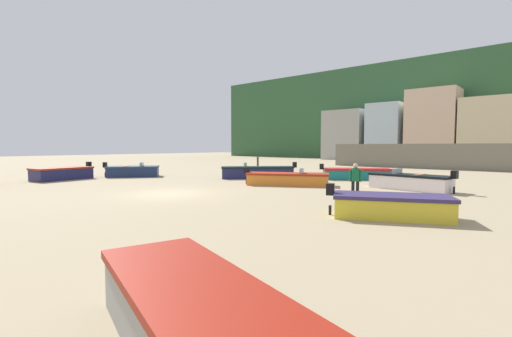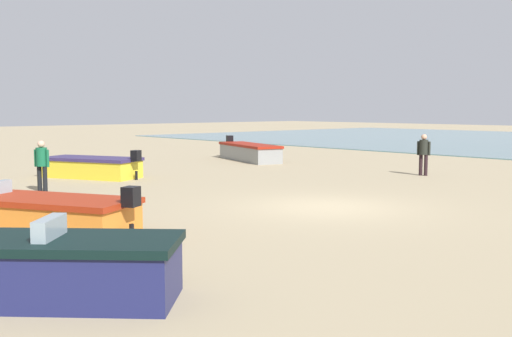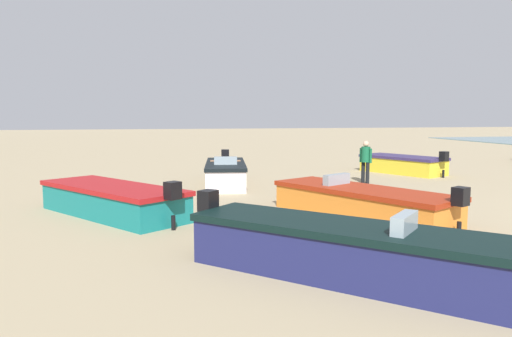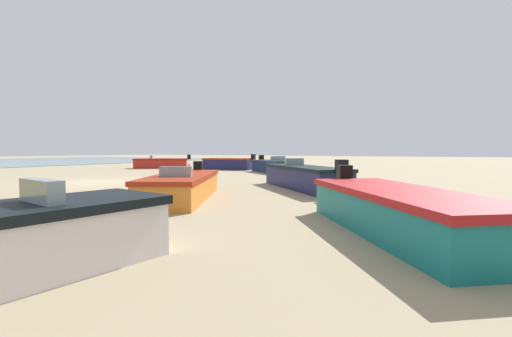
{
  "view_description": "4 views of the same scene",
  "coord_description": "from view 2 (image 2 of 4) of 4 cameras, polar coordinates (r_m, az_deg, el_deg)",
  "views": [
    {
      "loc": [
        14.7,
        -10.32,
        2.4
      ],
      "look_at": [
        0.84,
        5.8,
        1.02
      ],
      "focal_mm": 24.7,
      "sensor_mm": 36.0,
      "label": 1
    },
    {
      "loc": [
        -10.51,
        12.0,
        2.61
      ],
      "look_at": [
        3.47,
        -0.61,
        0.73
      ],
      "focal_mm": 42.27,
      "sensor_mm": 36.0,
      "label": 2
    },
    {
      "loc": [
        -9.17,
        12.37,
        2.61
      ],
      "look_at": [
        5.25,
        9.25,
        0.97
      ],
      "focal_mm": 34.19,
      "sensor_mm": 36.0,
      "label": 3
    },
    {
      "loc": [
        10.2,
        14.01,
        1.47
      ],
      "look_at": [
        -2.43,
        7.1,
        0.7
      ],
      "focal_mm": 23.82,
      "sensor_mm": 36.0,
      "label": 4
    }
  ],
  "objects": [
    {
      "name": "boat_yellow_3",
      "position": [
        23.67,
        -15.26,
        0.12
      ],
      "size": [
        4.03,
        3.02,
        1.09
      ],
      "rotation": [
        0.0,
        0.0,
        5.16
      ],
      "color": "gold",
      "rests_on": "ground"
    },
    {
      "name": "beach_walker_distant",
      "position": [
        19.95,
        -19.62,
        0.59
      ],
      "size": [
        0.5,
        0.47,
        1.62
      ],
      "rotation": [
        0.0,
        0.0,
        3.69
      ],
      "color": "black",
      "rests_on": "ground"
    },
    {
      "name": "boat_orange_8",
      "position": [
        13.84,
        -20.89,
        -3.94
      ],
      "size": [
        5.08,
        3.7,
        1.07
      ],
      "rotation": [
        0.0,
        0.0,
        5.2
      ],
      "color": "orange",
      "rests_on": "ground"
    },
    {
      "name": "boat_grey_1",
      "position": [
        30.32,
        -0.65,
        1.56
      ],
      "size": [
        5.2,
        2.75,
        1.17
      ],
      "rotation": [
        0.0,
        0.0,
        1.27
      ],
      "color": "gray",
      "rests_on": "ground"
    },
    {
      "name": "beach_walker_foreground",
      "position": [
        24.39,
        15.58,
        1.58
      ],
      "size": [
        0.53,
        0.42,
        1.62
      ],
      "rotation": [
        0.0,
        0.0,
        3.42
      ],
      "color": "black",
      "rests_on": "ground"
    },
    {
      "name": "ground_plane",
      "position": [
        16.17,
        6.67,
        -3.64
      ],
      "size": [
        160.0,
        160.0,
        0.0
      ],
      "primitive_type": "plane",
      "color": "#9D8C6B"
    }
  ]
}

